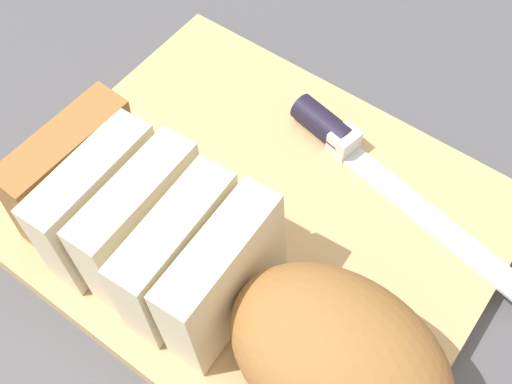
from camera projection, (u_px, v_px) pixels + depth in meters
The scene contains 7 objects.
ground_plane at pixel (256, 225), 0.54m from camera, with size 3.00×3.00×0.00m, color #4C4C51.
cutting_board at pixel (256, 219), 0.53m from camera, with size 0.37×0.31×0.02m, color tan.
bread_loaf at pixel (235, 287), 0.43m from camera, with size 0.34×0.12×0.09m.
bread_knife at pixel (347, 145), 0.54m from camera, with size 0.24×0.07×0.02m.
crumb_near_knife at pixel (222, 217), 0.52m from camera, with size 0.00×0.00×0.00m, color tan.
crumb_near_loaf at pixel (340, 306), 0.47m from camera, with size 0.00×0.00×0.00m, color tan.
crumb_stray_left at pixel (261, 275), 0.49m from camera, with size 0.00×0.00×0.00m, color tan.
Camera 1 is at (-0.15, 0.22, 0.47)m, focal length 44.85 mm.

